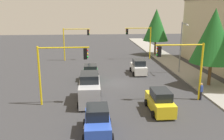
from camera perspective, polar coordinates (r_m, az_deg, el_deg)
name	(u,v)px	position (r m, az deg, el deg)	size (l,w,h in m)	color
ground_plane	(116,83)	(28.42, 0.92, -3.20)	(120.00, 120.00, 0.00)	#353538
sidewalk_kerb	(185,71)	(35.63, 17.13, -0.13)	(80.00, 4.00, 0.15)	gray
lane_arrow_near	(90,132)	(17.64, -5.22, -14.58)	(2.40, 1.10, 1.10)	silver
traffic_signal_far_right	(75,38)	(41.35, -8.97, 7.65)	(0.36, 4.59, 5.53)	yellow
traffic_signal_near_right	(60,64)	(21.69, -12.44, 1.52)	(0.36, 4.59, 5.43)	yellow
traffic_signal_near_left	(183,60)	(23.08, 16.69, 2.20)	(0.36, 4.59, 5.54)	yellow
traffic_signal_far_left	(140,37)	(42.10, 6.80, 7.91)	(0.36, 4.59, 5.62)	yellow
street_lamp_curbside	(182,42)	(33.12, 16.45, 6.41)	(2.15, 0.28, 7.00)	slate
tree_roadside_far	(156,25)	(46.71, 10.53, 10.57)	(4.78, 4.78, 8.77)	brown
tree_roadside_near	(214,36)	(28.43, 23.17, 7.49)	(4.76, 4.76, 8.72)	brown
delivery_van_silver	(90,89)	(22.46, -5.37, -4.58)	(4.80, 2.22, 2.77)	#B2B5BA
car_green	(91,74)	(29.34, -5.15, -0.88)	(3.68, 2.08, 1.98)	#1E7238
car_white	(139,67)	(32.75, 6.38, 0.67)	(4.05, 1.98, 1.98)	white
car_yellow	(160,101)	(20.88, 11.42, -7.41)	(4.16, 1.96, 1.98)	yellow
car_blue	(97,122)	(17.01, -3.51, -12.31)	(3.70, 2.05, 1.98)	blue
pedestrian_crossing	(201,91)	(24.60, 20.54, -4.69)	(0.40, 0.24, 1.70)	#262638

